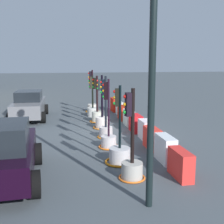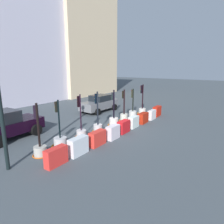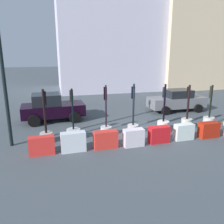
# 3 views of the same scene
# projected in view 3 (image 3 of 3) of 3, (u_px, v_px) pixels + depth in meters

# --- Properties ---
(ground_plane) EXTENTS (120.00, 120.00, 0.00)m
(ground_plane) POSITION_uv_depth(u_px,v_px,m) (150.00, 134.00, 12.47)
(ground_plane) COLOR #454E54
(traffic_light_0) EXTENTS (0.79, 0.79, 2.66)m
(traffic_light_0) POSITION_uv_depth(u_px,v_px,m) (46.00, 132.00, 11.25)
(traffic_light_0) COLOR #ADA9A0
(traffic_light_0) RESTS_ON ground_plane
(traffic_light_1) EXTENTS (1.01, 1.01, 2.63)m
(traffic_light_1) POSITION_uv_depth(u_px,v_px,m) (74.00, 132.00, 11.71)
(traffic_light_1) COLOR #BEBDC0
(traffic_light_1) RESTS_ON ground_plane
(traffic_light_2) EXTENTS (0.81, 0.81, 2.72)m
(traffic_light_2) POSITION_uv_depth(u_px,v_px,m) (106.00, 127.00, 12.22)
(traffic_light_2) COLOR silver
(traffic_light_2) RESTS_ON ground_plane
(traffic_light_3) EXTENTS (0.77, 0.77, 2.74)m
(traffic_light_3) POSITION_uv_depth(u_px,v_px,m) (133.00, 125.00, 12.47)
(traffic_light_3) COLOR beige
(traffic_light_3) RESTS_ON ground_plane
(traffic_light_4) EXTENTS (0.93, 0.93, 2.68)m
(traffic_light_4) POSITION_uv_depth(u_px,v_px,m) (163.00, 124.00, 12.85)
(traffic_light_4) COLOR silver
(traffic_light_4) RESTS_ON ground_plane
(traffic_light_5) EXTENTS (0.84, 0.84, 2.56)m
(traffic_light_5) POSITION_uv_depth(u_px,v_px,m) (187.00, 121.00, 13.28)
(traffic_light_5) COLOR beige
(traffic_light_5) RESTS_ON ground_plane
(traffic_light_6) EXTENTS (0.67, 0.67, 2.49)m
(traffic_light_6) POSITION_uv_depth(u_px,v_px,m) (209.00, 119.00, 13.75)
(traffic_light_6) COLOR silver
(traffic_light_6) RESTS_ON ground_plane
(construction_barrier_0) EXTENTS (1.10, 0.42, 0.83)m
(construction_barrier_0) POSITION_uv_depth(u_px,v_px,m) (42.00, 146.00, 9.88)
(construction_barrier_0) COLOR red
(construction_barrier_0) RESTS_ON ground_plane
(construction_barrier_1) EXTENTS (1.12, 0.45, 0.90)m
(construction_barrier_1) POSITION_uv_depth(u_px,v_px,m) (73.00, 142.00, 10.19)
(construction_barrier_1) COLOR silver
(construction_barrier_1) RESTS_ON ground_plane
(construction_barrier_2) EXTENTS (1.13, 0.46, 0.82)m
(construction_barrier_2) POSITION_uv_depth(u_px,v_px,m) (106.00, 140.00, 10.56)
(construction_barrier_2) COLOR red
(construction_barrier_2) RESTS_ON ground_plane
(construction_barrier_3) EXTENTS (0.98, 0.46, 0.84)m
(construction_barrier_3) POSITION_uv_depth(u_px,v_px,m) (134.00, 138.00, 10.78)
(construction_barrier_3) COLOR silver
(construction_barrier_3) RESTS_ON ground_plane
(construction_barrier_4) EXTENTS (1.03, 0.48, 0.82)m
(construction_barrier_4) POSITION_uv_depth(u_px,v_px,m) (159.00, 135.00, 11.21)
(construction_barrier_4) COLOR red
(construction_barrier_4) RESTS_ON ground_plane
(construction_barrier_5) EXTENTS (1.00, 0.44, 0.82)m
(construction_barrier_5) POSITION_uv_depth(u_px,v_px,m) (184.00, 132.00, 11.58)
(construction_barrier_5) COLOR silver
(construction_barrier_5) RESTS_ON ground_plane
(construction_barrier_6) EXTENTS (1.07, 0.51, 0.80)m
(construction_barrier_6) POSITION_uv_depth(u_px,v_px,m) (209.00, 130.00, 11.92)
(construction_barrier_6) COLOR #B1220F
(construction_barrier_6) RESTS_ON ground_plane
(car_black_sedan) EXTENTS (4.03, 2.37, 1.78)m
(car_black_sedan) POSITION_uv_depth(u_px,v_px,m) (52.00, 107.00, 14.68)
(car_black_sedan) COLOR black
(car_black_sedan) RESTS_ON ground_plane
(car_grey_saloon) EXTENTS (4.25, 2.02, 1.62)m
(car_grey_saloon) POSITION_uv_depth(u_px,v_px,m) (177.00, 100.00, 17.14)
(car_grey_saloon) COLOR slate
(car_grey_saloon) RESTS_ON ground_plane
(building_main_facade) EXTENTS (13.33, 7.86, 13.52)m
(building_main_facade) POSITION_uv_depth(u_px,v_px,m) (113.00, 30.00, 26.28)
(building_main_facade) COLOR silver
(building_main_facade) RESTS_ON ground_plane
(building_corner_block) EXTENTS (11.23, 9.06, 18.29)m
(building_corner_block) POSITION_uv_depth(u_px,v_px,m) (195.00, 12.00, 28.20)
(building_corner_block) COLOR beige
(building_corner_block) RESTS_ON ground_plane
(street_lamp_post) EXTENTS (0.36, 0.36, 6.40)m
(street_lamp_post) POSITION_uv_depth(u_px,v_px,m) (2.00, 66.00, 9.97)
(street_lamp_post) COLOR black
(street_lamp_post) RESTS_ON ground_plane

